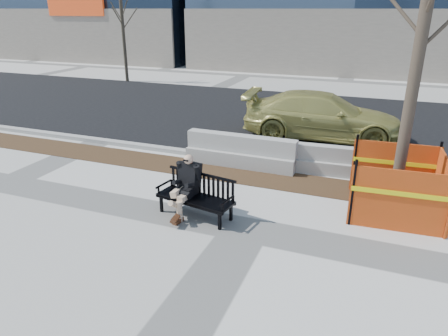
{
  "coord_description": "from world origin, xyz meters",
  "views": [
    {
      "loc": [
        2.11,
        -6.65,
        4.01
      ],
      "look_at": [
        -0.75,
        0.75,
        0.9
      ],
      "focal_mm": 32.67,
      "sensor_mm": 36.0,
      "label": 1
    }
  ],
  "objects_px": {
    "bench": "(196,216)",
    "sedan": "(321,137)",
    "seated_man": "(188,212)",
    "jersey_barrier_right": "(346,175)",
    "jersey_barrier_left": "(241,165)",
    "tree_fence": "(392,211)"
  },
  "relations": [
    {
      "from": "seated_man",
      "to": "bench",
      "type": "bearing_deg",
      "value": -10.77
    },
    {
      "from": "seated_man",
      "to": "tree_fence",
      "type": "distance_m",
      "value": 4.34
    },
    {
      "from": "bench",
      "to": "seated_man",
      "type": "distance_m",
      "value": 0.24
    },
    {
      "from": "bench",
      "to": "sedan",
      "type": "distance_m",
      "value": 6.71
    },
    {
      "from": "jersey_barrier_right",
      "to": "tree_fence",
      "type": "bearing_deg",
      "value": -61.01
    },
    {
      "from": "sedan",
      "to": "jersey_barrier_right",
      "type": "xyz_separation_m",
      "value": [
        1.13,
        -3.09,
        0.0
      ]
    },
    {
      "from": "tree_fence",
      "to": "jersey_barrier_left",
      "type": "distance_m",
      "value": 4.13
    },
    {
      "from": "sedan",
      "to": "seated_man",
      "type": "bearing_deg",
      "value": 159.81
    },
    {
      "from": "tree_fence",
      "to": "jersey_barrier_left",
      "type": "bearing_deg",
      "value": 160.05
    },
    {
      "from": "bench",
      "to": "seated_man",
      "type": "xyz_separation_m",
      "value": [
        -0.22,
        0.08,
        0.0
      ]
    },
    {
      "from": "sedan",
      "to": "tree_fence",
      "type": "bearing_deg",
      "value": -159.76
    },
    {
      "from": "bench",
      "to": "tree_fence",
      "type": "distance_m",
      "value": 4.17
    },
    {
      "from": "sedan",
      "to": "bench",
      "type": "bearing_deg",
      "value": 161.84
    },
    {
      "from": "seated_man",
      "to": "sedan",
      "type": "bearing_deg",
      "value": 84.55
    },
    {
      "from": "bench",
      "to": "tree_fence",
      "type": "relative_size",
      "value": 0.24
    },
    {
      "from": "sedan",
      "to": "jersey_barrier_right",
      "type": "distance_m",
      "value": 3.29
    },
    {
      "from": "jersey_barrier_left",
      "to": "jersey_barrier_right",
      "type": "height_order",
      "value": "jersey_barrier_left"
    },
    {
      "from": "jersey_barrier_left",
      "to": "seated_man",
      "type": "bearing_deg",
      "value": -92.12
    },
    {
      "from": "tree_fence",
      "to": "bench",
      "type": "bearing_deg",
      "value": -156.09
    },
    {
      "from": "seated_man",
      "to": "jersey_barrier_right",
      "type": "relative_size",
      "value": 0.48
    },
    {
      "from": "sedan",
      "to": "jersey_barrier_right",
      "type": "bearing_deg",
      "value": -164.56
    },
    {
      "from": "sedan",
      "to": "jersey_barrier_right",
      "type": "height_order",
      "value": "sedan"
    }
  ]
}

